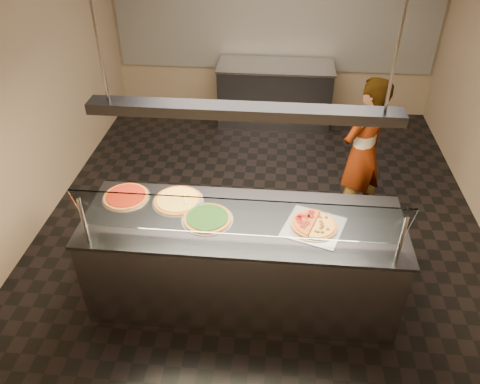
# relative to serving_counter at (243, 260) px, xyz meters

# --- Properties ---
(ground) EXTENTS (5.00, 6.00, 0.02)m
(ground) POSITION_rel_serving_counter_xyz_m (0.12, 1.17, -0.48)
(ground) COLOR black
(ground) RESTS_ON ground
(wall_back) EXTENTS (5.00, 0.02, 3.00)m
(wall_back) POSITION_rel_serving_counter_xyz_m (0.12, 4.18, 1.03)
(wall_back) COLOR #8F745C
(wall_back) RESTS_ON ground
(wall_front) EXTENTS (5.00, 0.02, 3.00)m
(wall_front) POSITION_rel_serving_counter_xyz_m (0.12, -1.84, 1.03)
(wall_front) COLOR #8F745C
(wall_front) RESTS_ON ground
(wall_left) EXTENTS (0.02, 6.00, 3.00)m
(wall_left) POSITION_rel_serving_counter_xyz_m (-2.39, 1.17, 1.03)
(wall_left) COLOR #8F745C
(wall_left) RESTS_ON ground
(tile_band) EXTENTS (4.90, 0.02, 1.20)m
(tile_band) POSITION_rel_serving_counter_xyz_m (0.12, 4.15, 0.83)
(tile_band) COLOR silver
(tile_band) RESTS_ON wall_back
(serving_counter) EXTENTS (2.75, 0.94, 0.93)m
(serving_counter) POSITION_rel_serving_counter_xyz_m (0.00, 0.00, 0.00)
(serving_counter) COLOR #B7B7BC
(serving_counter) RESTS_ON ground
(sneeze_guard) EXTENTS (2.51, 0.18, 0.54)m
(sneeze_guard) POSITION_rel_serving_counter_xyz_m (0.00, -0.34, 0.76)
(sneeze_guard) COLOR #B7B7BC
(sneeze_guard) RESTS_ON serving_counter
(perforated_tray) EXTENTS (0.59, 0.59, 0.01)m
(perforated_tray) POSITION_rel_serving_counter_xyz_m (0.60, -0.03, 0.47)
(perforated_tray) COLOR silver
(perforated_tray) RESTS_ON serving_counter
(half_pizza_pepperoni) EXTENTS (0.30, 0.42, 0.05)m
(half_pizza_pepperoni) POSITION_rel_serving_counter_xyz_m (0.50, -0.03, 0.50)
(half_pizza_pepperoni) COLOR brown
(half_pizza_pepperoni) RESTS_ON perforated_tray
(half_pizza_sausage) EXTENTS (0.30, 0.42, 0.04)m
(half_pizza_sausage) POSITION_rel_serving_counter_xyz_m (0.69, -0.03, 0.49)
(half_pizza_sausage) COLOR brown
(half_pizza_sausage) RESTS_ON perforated_tray
(pizza_spinach) EXTENTS (0.44, 0.44, 0.03)m
(pizza_spinach) POSITION_rel_serving_counter_xyz_m (-0.30, -0.01, 0.48)
(pizza_spinach) COLOR silver
(pizza_spinach) RESTS_ON serving_counter
(pizza_cheese) EXTENTS (0.46, 0.46, 0.03)m
(pizza_cheese) POSITION_rel_serving_counter_xyz_m (-0.60, 0.21, 0.48)
(pizza_cheese) COLOR silver
(pizza_cheese) RESTS_ON serving_counter
(pizza_tomato) EXTENTS (0.43, 0.43, 0.03)m
(pizza_tomato) POSITION_rel_serving_counter_xyz_m (-1.09, 0.23, 0.48)
(pizza_tomato) COLOR silver
(pizza_tomato) RESTS_ON serving_counter
(pizza_spatula) EXTENTS (0.23, 0.22, 0.02)m
(pizza_spatula) POSITION_rel_serving_counter_xyz_m (-0.49, 0.17, 0.49)
(pizza_spatula) COLOR #B7B7BC
(pizza_spatula) RESTS_ON pizza_spinach
(prep_table) EXTENTS (1.75, 0.74, 0.93)m
(prep_table) POSITION_rel_serving_counter_xyz_m (0.17, 3.72, 0.00)
(prep_table) COLOR #37373C
(prep_table) RESTS_ON ground
(worker) EXTENTS (0.73, 0.73, 1.70)m
(worker) POSITION_rel_serving_counter_xyz_m (1.18, 1.38, 0.39)
(worker) COLOR #433E4A
(worker) RESTS_ON ground
(heat_lamp_housing) EXTENTS (2.30, 0.18, 0.08)m
(heat_lamp_housing) POSITION_rel_serving_counter_xyz_m (0.00, 0.00, 1.48)
(heat_lamp_housing) COLOR #37373C
(heat_lamp_housing) RESTS_ON ceiling
(lamp_rod_left) EXTENTS (0.02, 0.02, 1.01)m
(lamp_rod_left) POSITION_rel_serving_counter_xyz_m (-1.00, 0.00, 2.03)
(lamp_rod_left) COLOR #B7B7BC
(lamp_rod_left) RESTS_ON ceiling
(lamp_rod_right) EXTENTS (0.02, 0.02, 1.01)m
(lamp_rod_right) POSITION_rel_serving_counter_xyz_m (1.00, 0.00, 2.03)
(lamp_rod_right) COLOR #B7B7BC
(lamp_rod_right) RESTS_ON ceiling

